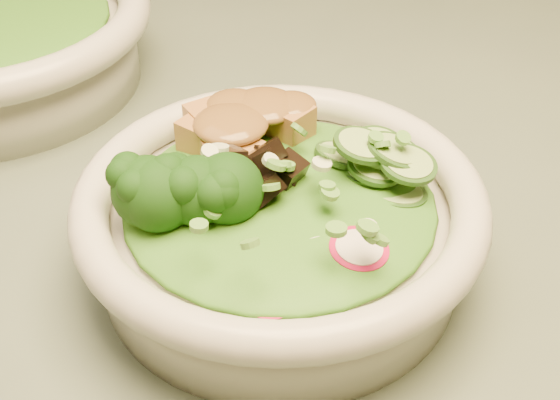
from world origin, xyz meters
TOP-DOWN VIEW (x-y plane):
  - dining_table at (0.00, 0.00)m, footprint 1.20×0.80m
  - salad_bowl at (-0.19, -0.09)m, footprint 0.24×0.24m
  - lettuce_bed at (-0.19, -0.09)m, footprint 0.18×0.18m
  - broccoli_florets at (-0.25, -0.08)m, footprint 0.08×0.07m
  - radish_slices at (-0.20, -0.15)m, footprint 0.10×0.05m
  - cucumber_slices at (-0.13, -0.11)m, footprint 0.07×0.07m
  - mushroom_heap at (-0.19, -0.08)m, footprint 0.07×0.07m
  - tofu_cubes at (-0.17, -0.04)m, footprint 0.09×0.07m
  - peanut_sauce at (-0.17, -0.04)m, footprint 0.06×0.05m
  - scallion_garnish at (-0.19, -0.09)m, footprint 0.17×0.17m

SIDE VIEW (x-z plane):
  - dining_table at x=0.00m, z-range 0.26..1.01m
  - salad_bowl at x=-0.19m, z-range 0.75..0.82m
  - lettuce_bed at x=-0.19m, z-range 0.79..0.82m
  - radish_slices at x=-0.20m, z-range 0.80..0.82m
  - cucumber_slices at x=-0.13m, z-range 0.80..0.83m
  - tofu_cubes at x=-0.17m, z-range 0.80..0.83m
  - mushroom_heap at x=-0.19m, z-range 0.80..0.84m
  - broccoli_florets at x=-0.25m, z-range 0.80..0.84m
  - scallion_garnish at x=-0.19m, z-range 0.82..0.84m
  - peanut_sauce at x=-0.17m, z-range 0.82..0.83m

